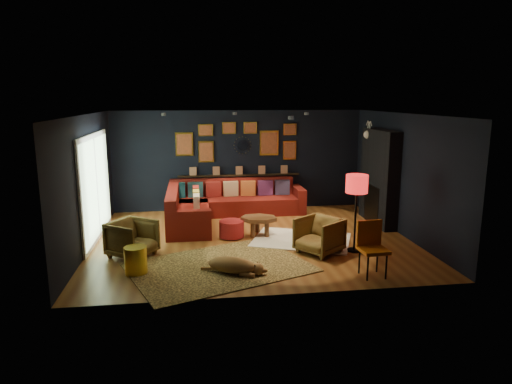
{
  "coord_description": "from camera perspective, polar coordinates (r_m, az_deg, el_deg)",
  "views": [
    {
      "loc": [
        -1.21,
        -9.07,
        2.93
      ],
      "look_at": [
        0.11,
        0.3,
        0.96
      ],
      "focal_mm": 32.0,
      "sensor_mm": 36.0,
      "label": 1
    }
  ],
  "objects": [
    {
      "name": "room_walls",
      "position": [
        9.25,
        -0.43,
        3.47
      ],
      "size": [
        6.5,
        6.5,
        6.5
      ],
      "color": "black",
      "rests_on": "ground"
    },
    {
      "name": "ledge",
      "position": [
        11.98,
        -2.12,
        2.12
      ],
      "size": [
        3.2,
        0.12,
        0.04
      ],
      "primitive_type": "cube",
      "color": "black",
      "rests_on": "room_walls"
    },
    {
      "name": "floor_lamp",
      "position": [
        8.79,
        12.48,
        0.54
      ],
      "size": [
        0.42,
        0.42,
        1.5
      ],
      "color": "black",
      "rests_on": "ground"
    },
    {
      "name": "deer_head",
      "position": [
        11.37,
        14.59,
        6.97
      ],
      "size": [
        0.5,
        0.28,
        0.45
      ],
      "color": "white",
      "rests_on": "fireplace"
    },
    {
      "name": "gold_stool",
      "position": [
        8.02,
        -14.8,
        -8.26
      ],
      "size": [
        0.38,
        0.38,
        0.47
      ],
      "primitive_type": "cylinder",
      "color": "yellow",
      "rests_on": "ground"
    },
    {
      "name": "fireplace",
      "position": [
        11.03,
        15.08,
        1.4
      ],
      "size": [
        0.31,
        1.6,
        2.2
      ],
      "color": "black",
      "rests_on": "ground"
    },
    {
      "name": "orange_chair",
      "position": [
        7.86,
        14.24,
        -6.28
      ],
      "size": [
        0.46,
        0.46,
        0.92
      ],
      "rotation": [
        0.0,
        0.0,
        0.06
      ],
      "color": "black",
      "rests_on": "ground"
    },
    {
      "name": "sunburst_mirror",
      "position": [
        11.93,
        -1.69,
        5.85
      ],
      "size": [
        0.47,
        0.16,
        0.47
      ],
      "color": "silver",
      "rests_on": "room_walls"
    },
    {
      "name": "floor",
      "position": [
        9.61,
        -0.42,
        -5.98
      ],
      "size": [
        6.5,
        6.5,
        0.0
      ],
      "primitive_type": "plane",
      "color": "brown",
      "rests_on": "ground"
    },
    {
      "name": "gallery_wall",
      "position": [
        11.9,
        -2.23,
        6.36
      ],
      "size": [
        3.15,
        0.04,
        1.02
      ],
      "color": "yellow",
      "rests_on": "room_walls"
    },
    {
      "name": "shag_rug",
      "position": [
        9.6,
        5.7,
        -5.98
      ],
      "size": [
        2.34,
        2.05,
        0.03
      ],
      "primitive_type": "cube",
      "rotation": [
        0.0,
        0.0,
        -0.39
      ],
      "color": "white",
      "rests_on": "ground"
    },
    {
      "name": "leopard_rug",
      "position": [
        8.14,
        -4.67,
        -9.3
      ],
      "size": [
        3.55,
        3.07,
        0.02
      ],
      "primitive_type": "cube",
      "rotation": [
        0.0,
        0.0,
        0.38
      ],
      "color": "tan",
      "rests_on": "ground"
    },
    {
      "name": "coffee_table",
      "position": [
        9.76,
        0.36,
        -3.58
      ],
      "size": [
        0.91,
        0.77,
        0.4
      ],
      "rotation": [
        0.0,
        0.0,
        -0.23
      ],
      "color": "#57331B",
      "rests_on": "shag_rug"
    },
    {
      "name": "ceiling_spots",
      "position": [
        9.95,
        -1.06,
        9.64
      ],
      "size": [
        3.3,
        2.5,
        0.06
      ],
      "color": "black",
      "rests_on": "room_walls"
    },
    {
      "name": "armchair_left",
      "position": [
        8.84,
        -15.23,
        -5.43
      ],
      "size": [
        0.99,
        1.0,
        0.76
      ],
      "primitive_type": "imported",
      "rotation": [
        0.0,
        0.0,
        0.95
      ],
      "color": "#A47A34",
      "rests_on": "ground"
    },
    {
      "name": "sliding_door",
      "position": [
        10.05,
        -19.4,
        0.61
      ],
      "size": [
        0.06,
        2.8,
        2.2
      ],
      "color": "white",
      "rests_on": "ground"
    },
    {
      "name": "sectional",
      "position": [
        11.21,
        -4.76,
        -1.72
      ],
      "size": [
        3.41,
        2.69,
        0.86
      ],
      "color": "maroon",
      "rests_on": "ground"
    },
    {
      "name": "armchair_right",
      "position": [
        8.81,
        7.91,
        -5.18
      ],
      "size": [
        0.99,
        1.0,
        0.76
      ],
      "primitive_type": "imported",
      "rotation": [
        0.0,
        0.0,
        -0.94
      ],
      "color": "#A47A34",
      "rests_on": "ground"
    },
    {
      "name": "pouf",
      "position": [
        9.7,
        -3.07,
        -4.6
      ],
      "size": [
        0.53,
        0.53,
        0.34
      ],
      "primitive_type": "cylinder",
      "color": "maroon",
      "rests_on": "shag_rug"
    },
    {
      "name": "dog",
      "position": [
        7.79,
        -3.01,
        -8.74
      ],
      "size": [
        1.3,
        1.01,
        0.37
      ],
      "primitive_type": null,
      "rotation": [
        0.0,
        0.0,
        -0.44
      ],
      "color": "#AC7545",
      "rests_on": "leopard_rug"
    }
  ]
}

